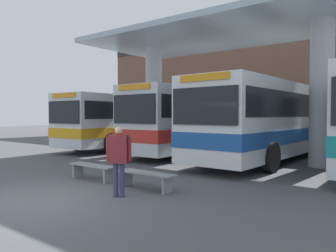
{
  "coord_description": "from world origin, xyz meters",
  "views": [
    {
      "loc": [
        6.96,
        -4.08,
        1.99
      ],
      "look_at": [
        0.0,
        5.14,
        1.6
      ],
      "focal_mm": 35.0,
      "sensor_mm": 36.0,
      "label": 1
    }
  ],
  "objects_px": {
    "transit_bus_right_bay": "(275,118)",
    "waiting_bench_mid_platform": "(93,168)",
    "pedestrian_waiting": "(119,154)",
    "transit_bus_left_bay": "(133,119)",
    "waiting_bench_near_pillar": "(146,176)",
    "transit_bus_center_bay": "(206,118)"
  },
  "relations": [
    {
      "from": "pedestrian_waiting",
      "to": "transit_bus_left_bay",
      "type": "bearing_deg",
      "value": 102.61
    },
    {
      "from": "transit_bus_left_bay",
      "to": "pedestrian_waiting",
      "type": "height_order",
      "value": "transit_bus_left_bay"
    },
    {
      "from": "transit_bus_left_bay",
      "to": "transit_bus_center_bay",
      "type": "distance_m",
      "value": 4.69
    },
    {
      "from": "transit_bus_left_bay",
      "to": "transit_bus_center_bay",
      "type": "height_order",
      "value": "transit_bus_center_bay"
    },
    {
      "from": "waiting_bench_mid_platform",
      "to": "pedestrian_waiting",
      "type": "xyz_separation_m",
      "value": [
        2.18,
        -1.01,
        0.69
      ]
    },
    {
      "from": "waiting_bench_near_pillar",
      "to": "transit_bus_left_bay",
      "type": "bearing_deg",
      "value": 134.85
    },
    {
      "from": "transit_bus_right_bay",
      "to": "pedestrian_waiting",
      "type": "distance_m",
      "value": 9.24
    },
    {
      "from": "transit_bus_left_bay",
      "to": "transit_bus_center_bay",
      "type": "relative_size",
      "value": 0.89
    },
    {
      "from": "transit_bus_right_bay",
      "to": "waiting_bench_near_pillar",
      "type": "height_order",
      "value": "transit_bus_right_bay"
    },
    {
      "from": "transit_bus_right_bay",
      "to": "pedestrian_waiting",
      "type": "xyz_separation_m",
      "value": [
        -0.64,
        -9.18,
        -0.81
      ]
    },
    {
      "from": "transit_bus_right_bay",
      "to": "pedestrian_waiting",
      "type": "relative_size",
      "value": 7.01
    },
    {
      "from": "waiting_bench_mid_platform",
      "to": "transit_bus_right_bay",
      "type": "bearing_deg",
      "value": 70.97
    },
    {
      "from": "transit_bus_left_bay",
      "to": "waiting_bench_mid_platform",
      "type": "relative_size",
      "value": 5.79
    },
    {
      "from": "pedestrian_waiting",
      "to": "transit_bus_right_bay",
      "type": "bearing_deg",
      "value": 57.17
    },
    {
      "from": "waiting_bench_near_pillar",
      "to": "waiting_bench_mid_platform",
      "type": "bearing_deg",
      "value": 180.0
    },
    {
      "from": "transit_bus_left_bay",
      "to": "waiting_bench_near_pillar",
      "type": "height_order",
      "value": "transit_bus_left_bay"
    },
    {
      "from": "transit_bus_right_bay",
      "to": "waiting_bench_mid_platform",
      "type": "xyz_separation_m",
      "value": [
        -2.82,
        -8.17,
        -1.51
      ]
    },
    {
      "from": "transit_bus_center_bay",
      "to": "transit_bus_right_bay",
      "type": "xyz_separation_m",
      "value": [
        4.06,
        -0.76,
        0.04
      ]
    },
    {
      "from": "waiting_bench_near_pillar",
      "to": "waiting_bench_mid_platform",
      "type": "distance_m",
      "value": 2.18
    },
    {
      "from": "transit_bus_right_bay",
      "to": "pedestrian_waiting",
      "type": "bearing_deg",
      "value": 88.27
    },
    {
      "from": "waiting_bench_near_pillar",
      "to": "transit_bus_right_bay",
      "type": "bearing_deg",
      "value": 85.52
    },
    {
      "from": "waiting_bench_mid_platform",
      "to": "waiting_bench_near_pillar",
      "type": "bearing_deg",
      "value": -0.0
    }
  ]
}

